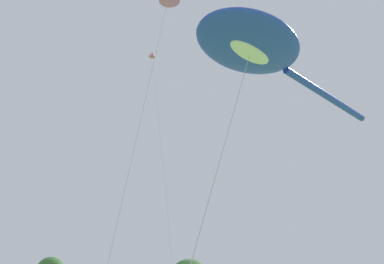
{
  "coord_description": "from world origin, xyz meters",
  "views": [
    {
      "loc": [
        -6.49,
        0.9,
        1.46
      ],
      "look_at": [
        -2.05,
        8.62,
        5.53
      ],
      "focal_mm": 37.34,
      "sensor_mm": 36.0,
      "label": 1
    }
  ],
  "objects": [
    {
      "name": "small_kite_box_yellow",
      "position": [
        6.07,
        30.3,
        23.87
      ],
      "size": [
        3.35,
        1.17,
        24.51
      ],
      "rotation": [
        0.0,
        0.0,
        -1.96
      ],
      "color": "pink",
      "rests_on": "ground"
    },
    {
      "name": "big_show_kite",
      "position": [
        3.21,
        12.24,
        12.33
      ],
      "size": [
        14.7,
        4.9,
        12.86
      ],
      "rotation": [
        0.0,
        0.0,
        -2.92
      ],
      "color": "blue",
      "rests_on": "ground"
    }
  ]
}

